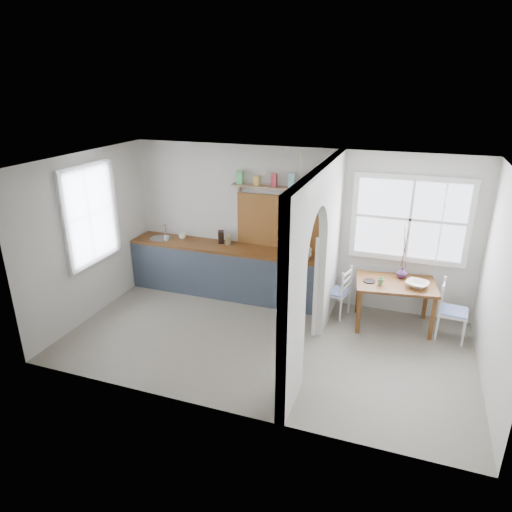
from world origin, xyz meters
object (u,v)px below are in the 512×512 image
(chair_left, at_px, (336,291))
(vase, at_px, (402,273))
(dining_table, at_px, (393,304))
(chair_right, at_px, (453,311))
(kettle, at_px, (305,251))

(chair_left, distance_m, vase, 1.06)
(dining_table, bearing_deg, chair_left, 167.65)
(dining_table, bearing_deg, vase, 64.64)
(dining_table, relative_size, chair_left, 1.40)
(dining_table, height_order, chair_right, chair_right)
(chair_left, relative_size, chair_right, 0.95)
(chair_right, height_order, kettle, kettle)
(chair_right, xyz_separation_m, kettle, (-2.29, 0.16, 0.59))
(chair_right, distance_m, kettle, 2.37)
(chair_right, bearing_deg, chair_left, 91.47)
(kettle, bearing_deg, vase, 25.66)
(chair_left, distance_m, kettle, 0.82)
(chair_left, height_order, vase, vase)
(kettle, bearing_deg, dining_table, 17.38)
(chair_left, relative_size, kettle, 3.23)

